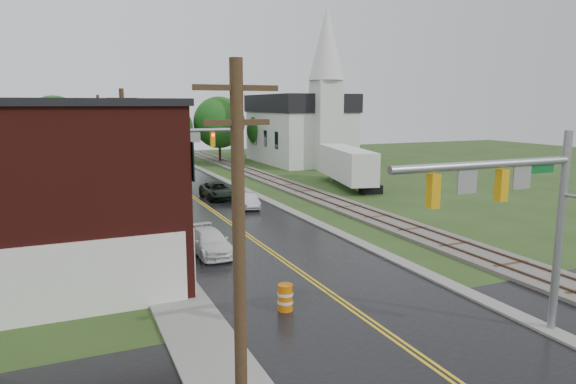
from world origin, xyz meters
TOP-DOWN VIEW (x-y plane):
  - main_road at (0.00, 30.00)m, footprint 10.00×90.00m
  - cross_road at (0.00, 2.00)m, footprint 60.00×9.00m
  - curb_right at (5.40, 35.00)m, footprint 0.80×70.00m
  - sidewalk_left at (-6.20, 25.00)m, footprint 2.40×50.00m
  - brick_building at (-12.48, 15.00)m, footprint 14.30×10.30m
  - yellow_house at (-11.00, 26.00)m, footprint 8.00×7.00m
  - darkred_building at (-10.00, 35.00)m, footprint 7.00×6.00m
  - church at (20.00, 53.74)m, footprint 10.40×18.40m
  - railroad at (10.00, 35.00)m, footprint 3.20×80.00m
  - traffic_signal_near at (3.47, 2.00)m, footprint 7.34×0.30m
  - traffic_signal_far at (-3.47, 27.00)m, footprint 7.34×0.43m
  - utility_pole_a at (-6.80, 0.00)m, footprint 1.80×0.28m
  - utility_pole_b at (-6.80, 22.00)m, footprint 1.80×0.28m
  - utility_pole_c at (-6.80, 44.00)m, footprint 1.80×0.28m
  - tree_left_c at (-13.85, 39.90)m, footprint 6.00×6.00m
  - tree_left_e at (-8.85, 45.90)m, footprint 6.40×6.40m
  - suv_dark at (1.78, 32.33)m, footprint 2.29×4.94m
  - sedan_silver at (2.90, 27.36)m, footprint 1.69×3.67m
  - pickup_white at (-3.20, 16.34)m, footprint 2.06×4.60m
  - semi_trailer at (15.37, 33.69)m, footprint 5.33×12.35m
  - construction_barrel at (-2.50, 7.49)m, footprint 0.80×0.80m

SIDE VIEW (x-z plane):
  - main_road at x=0.00m, z-range -0.01..0.01m
  - cross_road at x=0.00m, z-range -0.01..0.01m
  - curb_right at x=5.40m, z-range -0.06..0.06m
  - sidewalk_left at x=-6.20m, z-range -0.06..0.06m
  - railroad at x=10.00m, z-range -0.04..0.26m
  - construction_barrel at x=-2.50m, z-range 0.00..1.09m
  - sedan_silver at x=2.90m, z-range 0.00..1.16m
  - pickup_white at x=-3.20m, z-range 0.00..1.31m
  - suv_dark at x=1.78m, z-range 0.00..1.37m
  - darkred_building at x=-10.00m, z-range 0.00..4.40m
  - semi_trailer at x=15.37m, z-range 0.36..4.18m
  - yellow_house at x=-11.00m, z-range 0.00..6.40m
  - brick_building at x=-12.48m, z-range 0.00..8.30m
  - tree_left_c at x=-13.85m, z-range 0.69..8.34m
  - utility_pole_a at x=-6.80m, z-range 0.22..9.22m
  - utility_pole_b at x=-6.80m, z-range 0.22..9.22m
  - utility_pole_c at x=-6.80m, z-range 0.22..9.22m
  - tree_left_e at x=-8.85m, z-range 0.73..8.89m
  - traffic_signal_near at x=3.47m, z-range 1.37..8.57m
  - traffic_signal_far at x=-3.47m, z-range 1.37..8.57m
  - church at x=20.00m, z-range -4.17..15.83m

